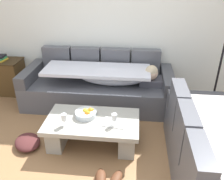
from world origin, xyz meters
The scene contains 14 objects.
ground_plane centered at (0.00, 0.00, 0.00)m, with size 14.00×14.00×0.00m, color #936942.
back_wall centered at (0.00, 2.15, 1.35)m, with size 9.00×0.10×2.70m, color white.
couch_along_wall centered at (-0.13, 1.63, 0.33)m, with size 2.46×0.92×0.88m.
couch_near_window centered at (1.35, 0.06, 0.34)m, with size 0.92×1.95×0.88m.
coffee_table centered at (-0.07, 0.55, 0.24)m, with size 1.20×0.68×0.38m.
fruit_bowl centered at (-0.16, 0.62, 0.42)m, with size 0.28×0.28×0.10m.
wine_glass_near_left centered at (-0.39, 0.39, 0.50)m, with size 0.07×0.07×0.17m.
wine_glass_near_right centered at (0.22, 0.45, 0.50)m, with size 0.07×0.07×0.17m.
open_magazine centered at (0.22, 0.50, 0.39)m, with size 0.28×0.21×0.01m, color white.
side_cabinet centered at (-1.98, 1.85, 0.32)m, with size 0.72×0.44×0.64m.
book_stack_on_cabinet centered at (-1.96, 1.85, 0.68)m, with size 0.20×0.23×0.09m.
floor_lamp centered at (1.68, 1.56, 1.12)m, with size 0.33×0.31×1.95m.
pair_of_shoes centered at (0.21, -0.08, 0.04)m, with size 0.34×0.29×0.09m.
crumpled_garment centered at (-0.93, 0.40, 0.06)m, with size 0.40×0.32×0.12m, color #4C2323.
Camera 1 is at (0.45, -1.96, 2.12)m, focal length 38.24 mm.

